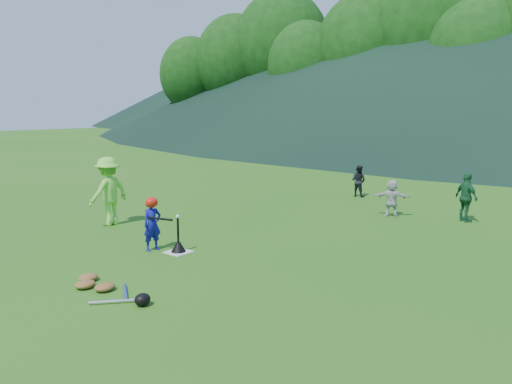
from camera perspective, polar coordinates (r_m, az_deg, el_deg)
ground at (r=10.15m, az=-8.84°, el=-6.85°), size 120.00×120.00×0.00m
home_plate at (r=10.15m, az=-8.84°, el=-6.79°), size 0.45×0.45×0.02m
baseball at (r=9.97m, az=-8.94°, el=-2.77°), size 0.08×0.08×0.08m
batter_child at (r=10.28m, az=-11.78°, el=-3.66°), size 0.32×0.43×1.07m
adult_coach at (r=12.73m, az=-16.51°, el=0.08°), size 0.70×1.13×1.68m
fielder_b at (r=16.61m, az=11.63°, el=1.25°), size 0.51×0.40×1.03m
fielder_c at (r=13.68m, az=22.91°, el=-0.57°), size 0.78×0.66×1.25m
fielder_d at (r=13.72m, az=15.26°, el=-0.66°), size 0.97×0.62×1.00m
batting_tee at (r=10.12m, az=-8.86°, el=-6.15°), size 0.30×0.30×0.68m
batter_gear at (r=10.17m, az=-11.78°, el=-1.32°), size 0.73×0.26×0.43m
equipment_pile at (r=8.33m, az=-16.99°, el=-10.35°), size 1.80×0.85×0.19m
outfield_fence at (r=35.40m, az=26.61°, el=5.01°), size 70.07×0.08×1.33m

